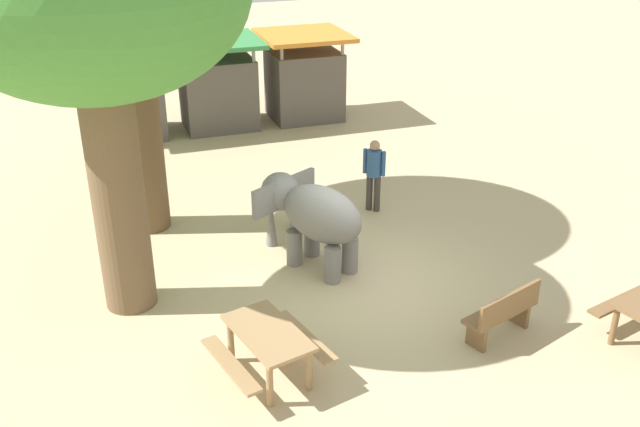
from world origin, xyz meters
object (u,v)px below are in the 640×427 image
market_stall_green (218,88)px  elephant (312,214)px  person_handler (374,170)px  market_stall_white (124,96)px  market_stall_orange (304,80)px  wooden_bench (503,312)px  picnic_table_far (268,342)px  feed_bucket (298,221)px

market_stall_green → elephant: bearing=-89.8°
person_handler → market_stall_white: market_stall_white is taller
elephant → market_stall_green: size_ratio=0.91×
person_handler → market_stall_orange: (0.56, 6.75, 0.19)m
wooden_bench → market_stall_orange: market_stall_orange is taller
picnic_table_far → wooden_bench: bearing=-108.3°
picnic_table_far → market_stall_white: (-0.99, 11.55, 0.55)m
elephant → market_stall_orange: bearing=-45.5°
wooden_bench → market_stall_orange: 11.85m
wooden_bench → market_stall_green: 12.03m
elephant → market_stall_orange: market_stall_orange is taller
market_stall_orange → feed_bucket: 7.50m
elephant → market_stall_white: market_stall_white is taller
elephant → market_stall_white: size_ratio=0.91×
feed_bucket → market_stall_white: bearing=111.8°
elephant → picnic_table_far: elephant is taller
market_stall_white → market_stall_green: same height
market_stall_white → feed_bucket: size_ratio=7.00×
market_stall_white → market_stall_green: 2.60m
elephant → feed_bucket: 1.78m
elephant → wooden_bench: bearing=-175.8°
elephant → feed_bucket: size_ratio=6.37×
picnic_table_far → feed_bucket: 4.88m
person_handler → picnic_table_far: size_ratio=0.89×
market_stall_green → market_stall_orange: 2.60m
market_stall_green → market_stall_white: bearing=180.0°
market_stall_white → picnic_table_far: bearing=-85.1°
market_stall_orange → market_stall_green: bearing=180.0°
elephant → picnic_table_far: 3.43m
person_handler → picnic_table_far: 6.04m
feed_bucket → market_stall_orange: bearing=71.3°
elephant → wooden_bench: size_ratio=1.58×
person_handler → picnic_table_far: bearing=5.5°
elephant → picnic_table_far: (-1.65, -2.97, -0.46)m
picnic_table_far → market_stall_green: market_stall_green is taller
person_handler → feed_bucket: size_ratio=4.50×
picnic_table_far → market_stall_green: bearing=-22.1°
wooden_bench → picnic_table_far: wooden_bench is taller
elephant → market_stall_orange: 8.95m
picnic_table_far → market_stall_orange: bearing=-34.2°
elephant → picnic_table_far: bearing=122.1°
person_handler → market_stall_orange: market_stall_orange is taller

